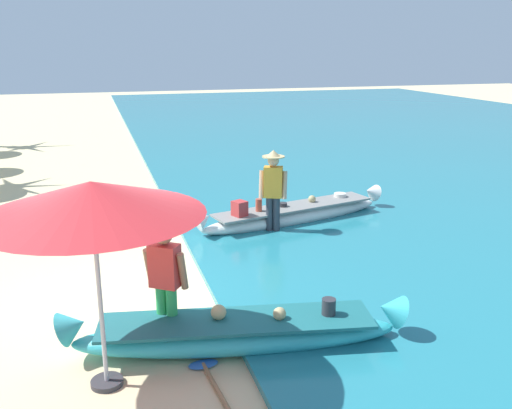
{
  "coord_description": "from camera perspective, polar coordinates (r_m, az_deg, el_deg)",
  "views": [
    {
      "loc": [
        -0.15,
        -7.37,
        3.68
      ],
      "look_at": [
        2.6,
        1.97,
        0.9
      ],
      "focal_mm": 39.23,
      "sensor_mm": 36.0,
      "label": 1
    }
  ],
  "objects": [
    {
      "name": "boat_white_midground",
      "position": [
        11.84,
        3.83,
        -0.98
      ],
      "size": [
        4.56,
        1.63,
        0.72
      ],
      "color": "white",
      "rests_on": "ground"
    },
    {
      "name": "person_tourist_customer",
      "position": [
        7.07,
        -9.21,
        -7.56
      ],
      "size": [
        0.56,
        0.47,
        1.57
      ],
      "color": "green",
      "rests_on": "ground"
    },
    {
      "name": "patio_umbrella_large",
      "position": [
        5.94,
        -16.41,
        0.51
      ],
      "size": [
        2.34,
        2.34,
        2.36
      ],
      "color": "#B7B7BC",
      "rests_on": "ground"
    },
    {
      "name": "paddle",
      "position": [
        6.48,
        -3.9,
        -18.39
      ],
      "size": [
        0.38,
        1.82,
        0.05
      ],
      "color": "#8E6B47",
      "rests_on": "ground"
    },
    {
      "name": "ground_plane",
      "position": [
        8.24,
        -13.89,
        -11.1
      ],
      "size": [
        80.0,
        80.0,
        0.0
      ],
      "primitive_type": "plane",
      "color": "beige"
    },
    {
      "name": "sea",
      "position": [
        20.81,
        24.67,
        4.44
      ],
      "size": [
        24.0,
        56.0,
        0.1
      ],
      "primitive_type": "cube",
      "color": "teal",
      "rests_on": "ground"
    },
    {
      "name": "boat_cyan_foreground",
      "position": [
        7.13,
        -1.92,
        -12.95
      ],
      "size": [
        4.34,
        1.41,
        0.7
      ],
      "color": "#33B2BC",
      "rests_on": "ground"
    },
    {
      "name": "person_vendor_hatted",
      "position": [
        10.99,
        1.76,
        1.81
      ],
      "size": [
        0.59,
        0.44,
        1.73
      ],
      "color": "#333842",
      "rests_on": "ground"
    }
  ]
}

